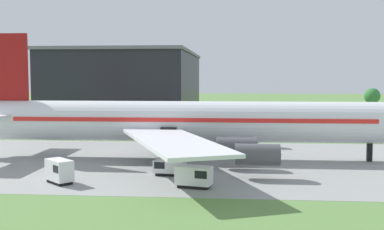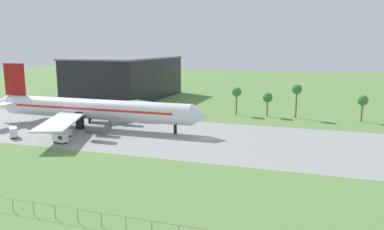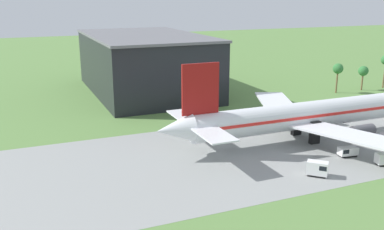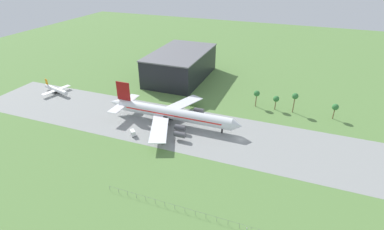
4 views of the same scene
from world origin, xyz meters
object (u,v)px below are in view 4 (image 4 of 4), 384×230
Objects in this scene: baggage_tug at (161,140)px; catering_van at (133,133)px; no_stopping_sign at (247,229)px; jet_airliner at (171,113)px; terminal_building at (181,65)px; regional_aircraft at (56,90)px; fuel_truck at (160,132)px.

catering_van is (-16.64, 0.82, 0.20)m from baggage_tug.
catering_van reaches higher than no_stopping_sign.
jet_airliner is 1.28× the size of terminal_building.
regional_aircraft is 4.87× the size of baggage_tug.
baggage_tug is 1.05× the size of fuel_truck.
fuel_truck is (-0.69, -13.01, -4.82)m from jet_airliner.
regional_aircraft is at bearing 154.83° from no_stopping_sign.
regional_aircraft is 96.93m from baggage_tug.
regional_aircraft reaches higher than fuel_truck.
catering_van reaches higher than baggage_tug.
fuel_truck is (88.40, -22.25, -1.51)m from regional_aircraft.
baggage_tug is 16.66m from catering_van.
regional_aircraft is 87.65m from terminal_building.
jet_airliner reaches higher than no_stopping_sign.
jet_airliner reaches higher than regional_aircraft.
jet_airliner is at bearing 132.96° from no_stopping_sign.
catering_van is 77.77m from no_stopping_sign.
regional_aircraft is at bearing 174.08° from jet_airliner.
jet_airliner is 20.65m from baggage_tug.
no_stopping_sign is at bearing -25.17° from regional_aircraft.
regional_aircraft is 13.20× the size of no_stopping_sign.
no_stopping_sign is at bearing -58.30° from terminal_building.
jet_airliner is 13.89m from fuel_truck.
fuel_truck is 0.07× the size of terminal_building.
fuel_truck is 81.75m from terminal_building.
jet_airliner is at bearing 86.96° from fuel_truck.
jet_airliner is 79.41m from no_stopping_sign.
fuel_truck is at bearing 25.57° from catering_van.
jet_airliner is 18.16× the size of fuel_truck.
regional_aircraft is at bearing 165.87° from fuel_truck.
catering_van is 85.29m from terminal_building.
terminal_building is at bearing 108.75° from jet_airliner.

